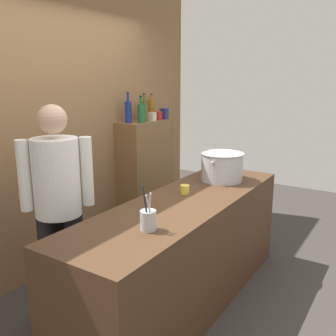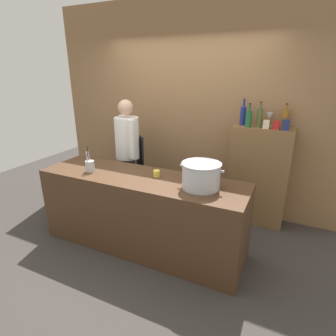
# 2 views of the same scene
# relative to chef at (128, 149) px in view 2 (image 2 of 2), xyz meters

# --- Properties ---
(ground_plane) EXTENTS (8.00, 8.00, 0.00)m
(ground_plane) POSITION_rel_chef_xyz_m (0.63, -0.71, -0.96)
(ground_plane) COLOR #383330
(brick_back_panel) EXTENTS (4.40, 0.10, 3.00)m
(brick_back_panel) POSITION_rel_chef_xyz_m (0.63, 0.69, 0.54)
(brick_back_panel) COLOR olive
(brick_back_panel) RESTS_ON ground_plane
(prep_counter) EXTENTS (2.42, 0.70, 0.90)m
(prep_counter) POSITION_rel_chef_xyz_m (0.63, -0.71, -0.51)
(prep_counter) COLOR #472D1C
(prep_counter) RESTS_ON ground_plane
(bar_cabinet) EXTENTS (0.76, 0.32, 1.35)m
(bar_cabinet) POSITION_rel_chef_xyz_m (1.76, 0.48, -0.29)
(bar_cabinet) COLOR brown
(bar_cabinet) RESTS_ON ground_plane
(chef) EXTENTS (0.45, 0.43, 1.66)m
(chef) POSITION_rel_chef_xyz_m (0.00, 0.00, 0.00)
(chef) COLOR black
(chef) RESTS_ON ground_plane
(stockpot_large) EXTENTS (0.46, 0.40, 0.26)m
(stockpot_large) POSITION_rel_chef_xyz_m (1.34, -0.71, 0.07)
(stockpot_large) COLOR #B7BABF
(stockpot_large) RESTS_ON prep_counter
(utensil_crock) EXTENTS (0.10, 0.10, 0.30)m
(utensil_crock) POSITION_rel_chef_xyz_m (0.01, -0.82, 0.01)
(utensil_crock) COLOR #B7BABF
(utensil_crock) RESTS_ON prep_counter
(butter_jar) EXTENTS (0.08, 0.08, 0.07)m
(butter_jar) POSITION_rel_chef_xyz_m (0.79, -0.63, -0.03)
(butter_jar) COLOR yellow
(butter_jar) RESTS_ON prep_counter
(wine_bottle_olive) EXTENTS (0.07, 0.07, 0.32)m
(wine_bottle_olive) POSITION_rel_chef_xyz_m (1.70, 0.44, 0.51)
(wine_bottle_olive) COLOR #475123
(wine_bottle_olive) RESTS_ON bar_cabinet
(wine_bottle_cobalt) EXTENTS (0.07, 0.07, 0.34)m
(wine_bottle_cobalt) POSITION_rel_chef_xyz_m (1.48, 0.51, 0.51)
(wine_bottle_cobalt) COLOR navy
(wine_bottle_cobalt) RESTS_ON bar_cabinet
(wine_bottle_amber) EXTENTS (0.08, 0.08, 0.30)m
(wine_bottle_amber) POSITION_rel_chef_xyz_m (1.99, 0.55, 0.50)
(wine_bottle_amber) COLOR #8C5919
(wine_bottle_amber) RESTS_ON bar_cabinet
(wine_bottle_green) EXTENTS (0.08, 0.08, 0.30)m
(wine_bottle_green) POSITION_rel_chef_xyz_m (1.58, 0.40, 0.49)
(wine_bottle_green) COLOR #1E592D
(wine_bottle_green) RESTS_ON bar_cabinet
(wine_glass_tall) EXTENTS (0.08, 0.08, 0.18)m
(wine_glass_tall) POSITION_rel_chef_xyz_m (1.81, 0.53, 0.51)
(wine_glass_tall) COLOR silver
(wine_glass_tall) RESTS_ON bar_cabinet
(spice_tin_cream) EXTENTS (0.07, 0.07, 0.10)m
(spice_tin_cream) POSITION_rel_chef_xyz_m (1.80, 0.40, 0.43)
(spice_tin_cream) COLOR beige
(spice_tin_cream) RESTS_ON bar_cabinet
(spice_tin_navy) EXTENTS (0.08, 0.08, 0.13)m
(spice_tin_navy) POSITION_rel_chef_xyz_m (2.02, 0.38, 0.45)
(spice_tin_navy) COLOR navy
(spice_tin_navy) RESTS_ON bar_cabinet
(spice_tin_red) EXTENTS (0.08, 0.08, 0.10)m
(spice_tin_red) POSITION_rel_chef_xyz_m (1.91, 0.40, 0.43)
(spice_tin_red) COLOR red
(spice_tin_red) RESTS_ON bar_cabinet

